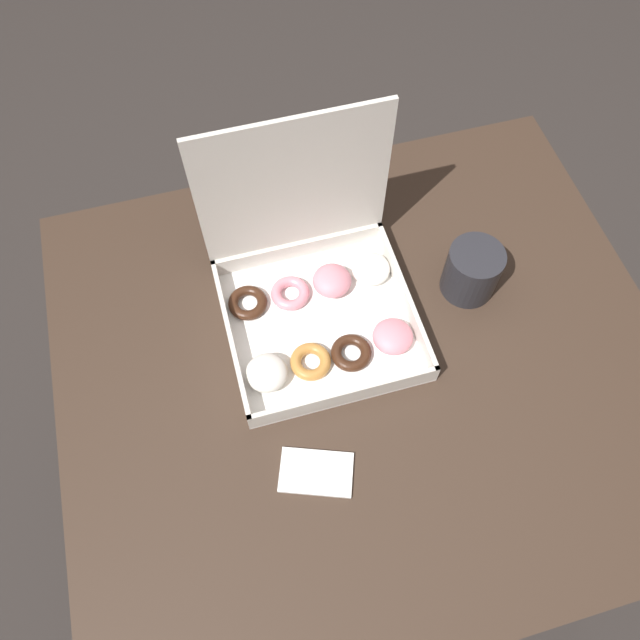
# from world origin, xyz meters

# --- Properties ---
(ground_plane) EXTENTS (8.00, 8.00, 0.00)m
(ground_plane) POSITION_xyz_m (0.00, 0.00, 0.00)
(ground_plane) COLOR #2D2826
(dining_table) EXTENTS (1.03, 0.91, 0.78)m
(dining_table) POSITION_xyz_m (0.00, 0.00, 0.66)
(dining_table) COLOR #38281E
(dining_table) RESTS_ON ground_plane
(donut_box) EXTENTS (0.32, 0.31, 0.33)m
(donut_box) POSITION_xyz_m (-0.05, 0.13, 0.84)
(donut_box) COLOR white
(donut_box) RESTS_ON dining_table
(coffee_mug) EXTENTS (0.10, 0.10, 0.10)m
(coffee_mug) POSITION_xyz_m (0.22, 0.09, 0.83)
(coffee_mug) COLOR #232328
(coffee_mug) RESTS_ON dining_table
(paper_napkin) EXTENTS (0.13, 0.10, 0.01)m
(paper_napkin) POSITION_xyz_m (-0.13, -0.16, 0.78)
(paper_napkin) COLOR white
(paper_napkin) RESTS_ON dining_table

